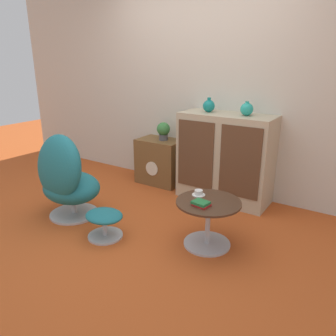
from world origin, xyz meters
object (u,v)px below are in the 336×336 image
ottoman (104,219)px  teacup (199,193)px  tv_console (160,161)px  vase_inner_left (247,109)px  potted_plant (163,130)px  book_stack (201,204)px  sideboard (225,158)px  egg_chair (65,178)px  coffee_table (208,219)px  vase_leftmost (209,106)px

ottoman → teacup: size_ratio=3.07×
tv_console → vase_inner_left: (1.15, -0.03, 0.79)m
vase_inner_left → potted_plant: vase_inner_left is taller
book_stack → sideboard: bearing=104.3°
egg_chair → coffee_table: bearing=11.8°
sideboard → vase_leftmost: (-0.24, 0.00, 0.58)m
egg_chair → tv_console: bearing=80.2°
ottoman → book_stack: 0.94m
teacup → tv_console: bearing=138.1°
coffee_table → potted_plant: (-1.19, 1.07, 0.46)m
vase_leftmost → book_stack: bearing=-65.3°
tv_console → ottoman: tv_console is taller
coffee_table → vase_leftmost: vase_leftmost is taller
vase_inner_left → book_stack: size_ratio=0.99×
tv_console → ottoman: size_ratio=1.62×
egg_chair → potted_plant: bearing=78.2°
tv_console → potted_plant: 0.43m
tv_console → vase_leftmost: (0.70, -0.03, 0.79)m
potted_plant → vase_leftmost: bearing=-3.0°
tv_console → book_stack: 1.71m
coffee_table → egg_chair: bearing=-168.2°
coffee_table → vase_leftmost: 1.43m
ottoman → teacup: bearing=33.3°
sideboard → teacup: (0.17, -0.95, -0.06)m
vase_inner_left → teacup: bearing=-92.8°
coffee_table → tv_console: bearing=139.4°
egg_chair → book_stack: (1.47, 0.19, 0.01)m
ottoman → teacup: (0.73, 0.48, 0.27)m
vase_leftmost → teacup: vase_leftmost is taller
ottoman → book_stack: bearing=18.7°
sideboard → tv_console: sideboard is taller
sideboard → tv_console: bearing=177.7°
coffee_table → potted_plant: bearing=138.2°
vase_leftmost → vase_inner_left: 0.45m
sideboard → vase_inner_left: bearing=1.0°
book_stack → ottoman: bearing=-161.3°
vase_leftmost → book_stack: vase_leftmost is taller
egg_chair → potted_plant: egg_chair is taller
egg_chair → coffee_table: 1.52m
teacup → vase_inner_left: bearing=87.2°
egg_chair → potted_plant: (0.29, 1.38, 0.29)m
coffee_table → vase_inner_left: size_ratio=3.74×
coffee_table → vase_inner_left: (-0.09, 1.03, 0.83)m
tv_console → teacup: 1.49m
vase_leftmost → book_stack: 1.42m
potted_plant → coffee_table: bearing=-41.8°
sideboard → coffee_table: sideboard is taller
sideboard → potted_plant: (-0.89, 0.04, 0.21)m
egg_chair → ottoman: size_ratio=2.51×
sideboard → potted_plant: 0.91m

